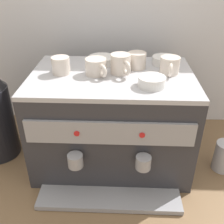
{
  "coord_description": "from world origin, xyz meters",
  "views": [
    {
      "loc": [
        0.04,
        -0.97,
        0.82
      ],
      "look_at": [
        0.0,
        0.0,
        0.24
      ],
      "focal_mm": 42.44,
      "sensor_mm": 36.0,
      "label": 1
    }
  ],
  "objects_px": {
    "ceramic_cup_1": "(170,66)",
    "ceramic_bowl_0": "(152,82)",
    "espresso_machine": "(112,120)",
    "ceramic_bowl_2": "(102,60)",
    "ceramic_cup_0": "(136,60)",
    "ceramic_bowl_1": "(164,61)",
    "ceramic_cup_4": "(121,64)",
    "milk_pitcher": "(224,156)",
    "ceramic_cup_2": "(61,65)",
    "ceramic_cup_3": "(96,67)"
  },
  "relations": [
    {
      "from": "ceramic_cup_3",
      "to": "ceramic_bowl_0",
      "type": "xyz_separation_m",
      "value": [
        0.2,
        -0.1,
        -0.01
      ]
    },
    {
      "from": "ceramic_bowl_2",
      "to": "ceramic_cup_4",
      "type": "bearing_deg",
      "value": -52.12
    },
    {
      "from": "ceramic_cup_1",
      "to": "ceramic_cup_4",
      "type": "height_order",
      "value": "ceramic_cup_4"
    },
    {
      "from": "ceramic_cup_2",
      "to": "ceramic_bowl_2",
      "type": "relative_size",
      "value": 0.93
    },
    {
      "from": "ceramic_cup_0",
      "to": "ceramic_bowl_2",
      "type": "relative_size",
      "value": 0.96
    },
    {
      "from": "espresso_machine",
      "to": "ceramic_cup_1",
      "type": "bearing_deg",
      "value": 5.29
    },
    {
      "from": "ceramic_cup_1",
      "to": "ceramic_bowl_1",
      "type": "bearing_deg",
      "value": 93.29
    },
    {
      "from": "ceramic_cup_4",
      "to": "ceramic_cup_0",
      "type": "bearing_deg",
      "value": 46.38
    },
    {
      "from": "ceramic_cup_0",
      "to": "ceramic_cup_2",
      "type": "bearing_deg",
      "value": -166.05
    },
    {
      "from": "ceramic_cup_4",
      "to": "ceramic_bowl_1",
      "type": "height_order",
      "value": "ceramic_cup_4"
    },
    {
      "from": "ceramic_cup_1",
      "to": "ceramic_bowl_0",
      "type": "xyz_separation_m",
      "value": [
        -0.08,
        -0.12,
        -0.02
      ]
    },
    {
      "from": "ceramic_cup_4",
      "to": "ceramic_bowl_2",
      "type": "height_order",
      "value": "ceramic_cup_4"
    },
    {
      "from": "ceramic_cup_0",
      "to": "ceramic_cup_3",
      "type": "height_order",
      "value": "ceramic_cup_0"
    },
    {
      "from": "espresso_machine",
      "to": "ceramic_cup_3",
      "type": "distance_m",
      "value": 0.25
    },
    {
      "from": "ceramic_cup_0",
      "to": "ceramic_bowl_1",
      "type": "height_order",
      "value": "ceramic_cup_0"
    },
    {
      "from": "ceramic_cup_4",
      "to": "milk_pitcher",
      "type": "height_order",
      "value": "ceramic_cup_4"
    },
    {
      "from": "ceramic_cup_4",
      "to": "ceramic_bowl_2",
      "type": "xyz_separation_m",
      "value": [
        -0.08,
        0.11,
        -0.02
      ]
    },
    {
      "from": "ceramic_cup_1",
      "to": "milk_pitcher",
      "type": "xyz_separation_m",
      "value": [
        0.27,
        -0.07,
        -0.38
      ]
    },
    {
      "from": "ceramic_cup_3",
      "to": "espresso_machine",
      "type": "bearing_deg",
      "value": 0.87
    },
    {
      "from": "ceramic_cup_0",
      "to": "ceramic_cup_4",
      "type": "relative_size",
      "value": 0.97
    },
    {
      "from": "ceramic_cup_0",
      "to": "ceramic_bowl_0",
      "type": "bearing_deg",
      "value": -74.09
    },
    {
      "from": "ceramic_cup_0",
      "to": "ceramic_cup_1",
      "type": "height_order",
      "value": "ceramic_cup_1"
    },
    {
      "from": "ceramic_cup_3",
      "to": "ceramic_cup_1",
      "type": "bearing_deg",
      "value": 4.36
    },
    {
      "from": "ceramic_cup_0",
      "to": "ceramic_bowl_1",
      "type": "distance_m",
      "value": 0.13
    },
    {
      "from": "ceramic_cup_2",
      "to": "ceramic_cup_4",
      "type": "xyz_separation_m",
      "value": [
        0.23,
        0.01,
        0.0
      ]
    },
    {
      "from": "ceramic_cup_1",
      "to": "ceramic_bowl_0",
      "type": "relative_size",
      "value": 1.16
    },
    {
      "from": "ceramic_cup_2",
      "to": "ceramic_bowl_0",
      "type": "height_order",
      "value": "ceramic_cup_2"
    },
    {
      "from": "ceramic_cup_0",
      "to": "ceramic_bowl_0",
      "type": "relative_size",
      "value": 1.13
    },
    {
      "from": "ceramic_cup_1",
      "to": "ceramic_cup_3",
      "type": "xyz_separation_m",
      "value": [
        -0.28,
        -0.02,
        -0.0
      ]
    },
    {
      "from": "ceramic_bowl_1",
      "to": "ceramic_bowl_2",
      "type": "height_order",
      "value": "ceramic_bowl_1"
    },
    {
      "from": "espresso_machine",
      "to": "ceramic_cup_4",
      "type": "xyz_separation_m",
      "value": [
        0.03,
        0.02,
        0.25
      ]
    },
    {
      "from": "ceramic_cup_4",
      "to": "milk_pitcher",
      "type": "bearing_deg",
      "value": -8.57
    },
    {
      "from": "espresso_machine",
      "to": "ceramic_bowl_1",
      "type": "height_order",
      "value": "ceramic_bowl_1"
    },
    {
      "from": "ceramic_cup_3",
      "to": "ceramic_cup_4",
      "type": "height_order",
      "value": "ceramic_cup_4"
    },
    {
      "from": "espresso_machine",
      "to": "ceramic_bowl_2",
      "type": "relative_size",
      "value": 5.62
    },
    {
      "from": "ceramic_cup_0",
      "to": "ceramic_cup_1",
      "type": "distance_m",
      "value": 0.14
    },
    {
      "from": "ceramic_bowl_2",
      "to": "milk_pitcher",
      "type": "xyz_separation_m",
      "value": [
        0.54,
        -0.18,
        -0.36
      ]
    },
    {
      "from": "espresso_machine",
      "to": "ceramic_cup_1",
      "type": "distance_m",
      "value": 0.33
    },
    {
      "from": "espresso_machine",
      "to": "ceramic_bowl_2",
      "type": "height_order",
      "value": "ceramic_bowl_2"
    },
    {
      "from": "espresso_machine",
      "to": "ceramic_cup_2",
      "type": "relative_size",
      "value": 6.05
    },
    {
      "from": "espresso_machine",
      "to": "ceramic_cup_3",
      "type": "height_order",
      "value": "ceramic_cup_3"
    },
    {
      "from": "milk_pitcher",
      "to": "ceramic_cup_3",
      "type": "bearing_deg",
      "value": 174.55
    },
    {
      "from": "ceramic_cup_3",
      "to": "ceramic_bowl_0",
      "type": "relative_size",
      "value": 1.11
    },
    {
      "from": "ceramic_cup_0",
      "to": "ceramic_cup_4",
      "type": "height_order",
      "value": "ceramic_cup_4"
    },
    {
      "from": "espresso_machine",
      "to": "ceramic_bowl_0",
      "type": "bearing_deg",
      "value": -34.1
    },
    {
      "from": "ceramic_bowl_1",
      "to": "ceramic_cup_1",
      "type": "bearing_deg",
      "value": -86.71
    },
    {
      "from": "espresso_machine",
      "to": "ceramic_cup_0",
      "type": "bearing_deg",
      "value": 39.69
    },
    {
      "from": "espresso_machine",
      "to": "ceramic_cup_4",
      "type": "relative_size",
      "value": 5.68
    },
    {
      "from": "ceramic_cup_4",
      "to": "ceramic_cup_3",
      "type": "bearing_deg",
      "value": -170.26
    },
    {
      "from": "milk_pitcher",
      "to": "ceramic_bowl_0",
      "type": "bearing_deg",
      "value": -172.58
    }
  ]
}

